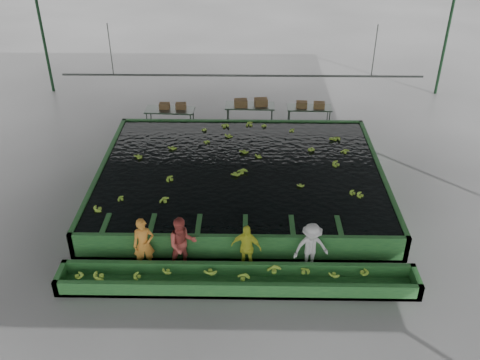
{
  "coord_description": "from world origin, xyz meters",
  "views": [
    {
      "loc": [
        0.26,
        -14.78,
        10.35
      ],
      "look_at": [
        0.0,
        0.5,
        1.0
      ],
      "focal_mm": 40.0,
      "sensor_mm": 36.0,
      "label": 1
    }
  ],
  "objects_px": {
    "worker_b": "(182,244)",
    "box_stack_right": "(310,108)",
    "flotation_tank": "(240,179)",
    "box_stack_mid": "(251,106)",
    "worker_d": "(311,248)",
    "packing_table_mid": "(250,115)",
    "worker_c": "(246,248)",
    "worker_a": "(144,244)",
    "box_stack_left": "(173,108)",
    "packing_table_left": "(171,119)",
    "sorting_trough": "(237,280)",
    "packing_table_right": "(309,116)"
  },
  "relations": [
    {
      "from": "box_stack_left",
      "to": "packing_table_left",
      "type": "bearing_deg",
      "value": -146.17
    },
    {
      "from": "box_stack_left",
      "to": "box_stack_right",
      "type": "xyz_separation_m",
      "value": [
        5.96,
        0.36,
        -0.07
      ]
    },
    {
      "from": "packing_table_right",
      "to": "box_stack_right",
      "type": "height_order",
      "value": "box_stack_right"
    },
    {
      "from": "worker_c",
      "to": "box_stack_left",
      "type": "distance_m",
      "value": 9.79
    },
    {
      "from": "packing_table_left",
      "to": "box_stack_right",
      "type": "bearing_deg",
      "value": 4.15
    },
    {
      "from": "worker_c",
      "to": "packing_table_left",
      "type": "distance_m",
      "value": 9.76
    },
    {
      "from": "box_stack_left",
      "to": "box_stack_mid",
      "type": "xyz_separation_m",
      "value": [
        3.37,
        0.3,
        0.02
      ]
    },
    {
      "from": "box_stack_right",
      "to": "flotation_tank",
      "type": "bearing_deg",
      "value": -119.19
    },
    {
      "from": "worker_d",
      "to": "packing_table_right",
      "type": "height_order",
      "value": "worker_d"
    },
    {
      "from": "worker_a",
      "to": "worker_d",
      "type": "distance_m",
      "value": 4.77
    },
    {
      "from": "worker_c",
      "to": "box_stack_right",
      "type": "distance_m",
      "value": 9.98
    },
    {
      "from": "worker_a",
      "to": "box_stack_mid",
      "type": "bearing_deg",
      "value": 57.69
    },
    {
      "from": "packing_table_right",
      "to": "packing_table_left",
      "type": "bearing_deg",
      "value": -175.28
    },
    {
      "from": "worker_b",
      "to": "box_stack_mid",
      "type": "xyz_separation_m",
      "value": [
        1.96,
        9.54,
        0.11
      ]
    },
    {
      "from": "packing_table_right",
      "to": "box_stack_left",
      "type": "xyz_separation_m",
      "value": [
        -5.93,
        -0.42,
        0.51
      ]
    },
    {
      "from": "worker_b",
      "to": "packing_table_mid",
      "type": "bearing_deg",
      "value": 62.06
    },
    {
      "from": "box_stack_left",
      "to": "worker_b",
      "type": "bearing_deg",
      "value": -81.31
    },
    {
      "from": "worker_c",
      "to": "box_stack_mid",
      "type": "distance_m",
      "value": 9.54
    },
    {
      "from": "worker_d",
      "to": "box_stack_mid",
      "type": "bearing_deg",
      "value": 88.96
    },
    {
      "from": "worker_d",
      "to": "box_stack_mid",
      "type": "xyz_separation_m",
      "value": [
        -1.71,
        9.54,
        0.19
      ]
    },
    {
      "from": "worker_a",
      "to": "packing_table_right",
      "type": "distance_m",
      "value": 11.18
    },
    {
      "from": "box_stack_mid",
      "to": "box_stack_right",
      "type": "bearing_deg",
      "value": 1.34
    },
    {
      "from": "sorting_trough",
      "to": "box_stack_left",
      "type": "distance_m",
      "value": 10.5
    },
    {
      "from": "worker_a",
      "to": "packing_table_left",
      "type": "distance_m",
      "value": 9.18
    },
    {
      "from": "worker_b",
      "to": "packing_table_right",
      "type": "distance_m",
      "value": 10.67
    },
    {
      "from": "worker_d",
      "to": "worker_c",
      "type": "bearing_deg",
      "value": 168.8
    },
    {
      "from": "packing_table_left",
      "to": "box_stack_right",
      "type": "xyz_separation_m",
      "value": [
        6.09,
        0.44,
        0.41
      ]
    },
    {
      "from": "worker_b",
      "to": "box_stack_right",
      "type": "distance_m",
      "value": 10.62
    },
    {
      "from": "flotation_tank",
      "to": "sorting_trough",
      "type": "relative_size",
      "value": 1.0
    },
    {
      "from": "sorting_trough",
      "to": "box_stack_left",
      "type": "height_order",
      "value": "box_stack_left"
    },
    {
      "from": "worker_a",
      "to": "box_stack_left",
      "type": "bearing_deg",
      "value": 77.39
    },
    {
      "from": "flotation_tank",
      "to": "packing_table_mid",
      "type": "xyz_separation_m",
      "value": [
        0.33,
        5.32,
        0.04
      ]
    },
    {
      "from": "worker_d",
      "to": "packing_table_left",
      "type": "bearing_deg",
      "value": 108.4
    },
    {
      "from": "sorting_trough",
      "to": "worker_a",
      "type": "xyz_separation_m",
      "value": [
        -2.69,
        0.8,
        0.59
      ]
    },
    {
      "from": "packing_table_right",
      "to": "box_stack_right",
      "type": "relative_size",
      "value": 1.58
    },
    {
      "from": "box_stack_left",
      "to": "box_stack_right",
      "type": "bearing_deg",
      "value": 3.44
    },
    {
      "from": "sorting_trough",
      "to": "box_stack_mid",
      "type": "relative_size",
      "value": 6.96
    },
    {
      "from": "sorting_trough",
      "to": "worker_a",
      "type": "height_order",
      "value": "worker_a"
    },
    {
      "from": "worker_a",
      "to": "worker_b",
      "type": "height_order",
      "value": "worker_b"
    },
    {
      "from": "worker_c",
      "to": "packing_table_mid",
      "type": "xyz_separation_m",
      "value": [
        0.1,
        9.62,
        -0.27
      ]
    },
    {
      "from": "flotation_tank",
      "to": "box_stack_left",
      "type": "bearing_deg",
      "value": 121.29
    },
    {
      "from": "box_stack_right",
      "to": "packing_table_mid",
      "type": "bearing_deg",
      "value": 179.67
    },
    {
      "from": "box_stack_mid",
      "to": "box_stack_right",
      "type": "xyz_separation_m",
      "value": [
        2.59,
        0.06,
        -0.09
      ]
    },
    {
      "from": "flotation_tank",
      "to": "box_stack_left",
      "type": "distance_m",
      "value": 5.8
    },
    {
      "from": "sorting_trough",
      "to": "flotation_tank",
      "type": "bearing_deg",
      "value": 90.0
    },
    {
      "from": "flotation_tank",
      "to": "packing_table_left",
      "type": "height_order",
      "value": "packing_table_left"
    },
    {
      "from": "worker_a",
      "to": "box_stack_mid",
      "type": "distance_m",
      "value": 10.02
    },
    {
      "from": "packing_table_right",
      "to": "box_stack_mid",
      "type": "distance_m",
      "value": 2.62
    },
    {
      "from": "flotation_tank",
      "to": "box_stack_mid",
      "type": "relative_size",
      "value": 6.96
    },
    {
      "from": "flotation_tank",
      "to": "box_stack_mid",
      "type": "bearing_deg",
      "value": 85.99
    }
  ]
}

